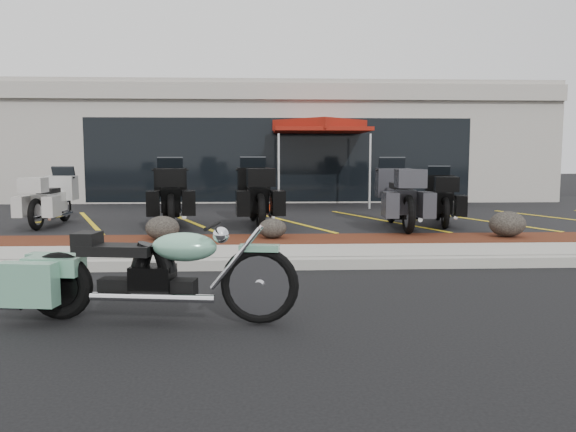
{
  "coord_description": "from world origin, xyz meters",
  "views": [
    {
      "loc": [
        -0.57,
        -7.04,
        1.61
      ],
      "look_at": [
        -0.18,
        1.2,
        0.73
      ],
      "focal_mm": 35.0,
      "sensor_mm": 36.0,
      "label": 1
    }
  ],
  "objects": [
    {
      "name": "ground",
      "position": [
        0.0,
        0.0,
        0.0
      ],
      "size": [
        90.0,
        90.0,
        0.0
      ],
      "primitive_type": "plane",
      "color": "black",
      "rests_on": "ground"
    },
    {
      "name": "curb",
      "position": [
        0.0,
        0.9,
        0.07
      ],
      "size": [
        24.0,
        0.25,
        0.15
      ],
      "primitive_type": "cube",
      "color": "gray",
      "rests_on": "ground"
    },
    {
      "name": "sidewalk",
      "position": [
        0.0,
        1.6,
        0.07
      ],
      "size": [
        24.0,
        1.2,
        0.15
      ],
      "primitive_type": "cube",
      "color": "gray",
      "rests_on": "ground"
    },
    {
      "name": "mulch_bed",
      "position": [
        0.0,
        2.8,
        0.08
      ],
      "size": [
        24.0,
        1.2,
        0.16
      ],
      "primitive_type": "cube",
      "color": "#3A1C0D",
      "rests_on": "ground"
    },
    {
      "name": "upper_lot",
      "position": [
        0.0,
        8.2,
        0.07
      ],
      "size": [
        26.0,
        9.6,
        0.15
      ],
      "primitive_type": "cube",
      "color": "black",
      "rests_on": "ground"
    },
    {
      "name": "dealership_building",
      "position": [
        0.0,
        14.47,
        2.01
      ],
      "size": [
        18.0,
        8.16,
        4.0
      ],
      "color": "#9E998F",
      "rests_on": "ground"
    },
    {
      "name": "boulder_left",
      "position": [
        -2.3,
        2.74,
        0.37
      ],
      "size": [
        0.59,
        0.49,
        0.42
      ],
      "primitive_type": "ellipsoid",
      "color": "black",
      "rests_on": "mulch_bed"
    },
    {
      "name": "boulder_mid",
      "position": [
        -0.38,
        2.86,
        0.34
      ],
      "size": [
        0.5,
        0.42,
        0.35
      ],
      "primitive_type": "ellipsoid",
      "color": "black",
      "rests_on": "mulch_bed"
    },
    {
      "name": "boulder_right",
      "position": [
        3.88,
        2.84,
        0.39
      ],
      "size": [
        0.66,
        0.55,
        0.46
      ],
      "primitive_type": "ellipsoid",
      "color": "black",
      "rests_on": "mulch_bed"
    },
    {
      "name": "hero_cruiser",
      "position": [
        -0.59,
        -1.79,
        0.5
      ],
      "size": [
        2.9,
        1.1,
        0.99
      ],
      "primitive_type": null,
      "rotation": [
        0.0,
        0.0,
        -0.14
      ],
      "color": "#70AE8F",
      "rests_on": "ground"
    },
    {
      "name": "touring_white",
      "position": [
        -5.0,
        5.73,
        0.77
      ],
      "size": [
        0.84,
        2.15,
        1.24
      ],
      "primitive_type": null,
      "rotation": [
        0.0,
        0.0,
        1.56
      ],
      "color": "beige",
      "rests_on": "upper_lot"
    },
    {
      "name": "touring_black_front",
      "position": [
        -2.62,
        5.73,
        0.88
      ],
      "size": [
        1.34,
        2.61,
        1.45
      ],
      "primitive_type": null,
      "rotation": [
        0.0,
        0.0,
        1.73
      ],
      "color": "black",
      "rests_on": "upper_lot"
    },
    {
      "name": "touring_black_mid",
      "position": [
        -0.76,
        5.62,
        0.88
      ],
      "size": [
        1.19,
        2.59,
        1.46
      ],
      "primitive_type": null,
      "rotation": [
        0.0,
        0.0,
        1.66
      ],
      "color": "black",
      "rests_on": "upper_lot"
    },
    {
      "name": "touring_grey",
      "position": [
        2.28,
        5.13,
        0.88
      ],
      "size": [
        1.07,
        2.54,
        1.45
      ],
      "primitive_type": null,
      "rotation": [
        0.0,
        0.0,
        1.52
      ],
      "color": "#323237",
      "rests_on": "upper_lot"
    },
    {
      "name": "touring_black_rear",
      "position": [
        3.46,
        5.54,
        0.78
      ],
      "size": [
        1.26,
        2.28,
        1.25
      ],
      "primitive_type": null,
      "rotation": [
        0.0,
        0.0,
        1.36
      ],
      "color": "black",
      "rests_on": "upper_lot"
    },
    {
      "name": "traffic_cone",
      "position": [
        -0.45,
        8.19,
        0.37
      ],
      "size": [
        0.38,
        0.38,
        0.43
      ],
      "primitive_type": "cone",
      "rotation": [
        0.0,
        0.0,
        -0.27
      ],
      "color": "red",
      "rests_on": "upper_lot"
    },
    {
      "name": "popup_canopy",
      "position": [
        1.18,
        9.78,
        2.45
      ],
      "size": [
        2.83,
        2.83,
        2.54
      ],
      "rotation": [
        0.0,
        0.0,
        -0.0
      ],
      "color": "silver",
      "rests_on": "upper_lot"
    }
  ]
}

